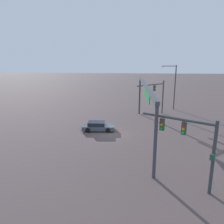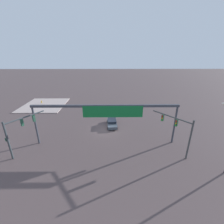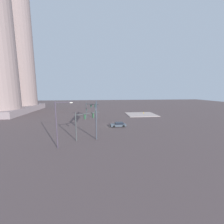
{
  "view_description": "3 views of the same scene",
  "coord_description": "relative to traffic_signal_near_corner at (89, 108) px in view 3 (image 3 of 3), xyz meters",
  "views": [
    {
      "loc": [
        26.97,
        2.01,
        9.56
      ],
      "look_at": [
        -0.6,
        0.29,
        2.68
      ],
      "focal_mm": 35.74,
      "sensor_mm": 36.0,
      "label": 1
    },
    {
      "loc": [
        -0.77,
        24.89,
        13.42
      ],
      "look_at": [
        -1.05,
        -1.62,
        2.84
      ],
      "focal_mm": 24.29,
      "sensor_mm": 36.0,
      "label": 2
    },
    {
      "loc": [
        -37.76,
        4.09,
        9.9
      ],
      "look_at": [
        0.88,
        -0.03,
        3.82
      ],
      "focal_mm": 22.21,
      "sensor_mm": 36.0,
      "label": 3
    }
  ],
  "objects": [
    {
      "name": "sidewalk_corner",
      "position": [
        5.43,
        -20.76,
        -3.7
      ],
      "size": [
        10.73,
        11.73,
        0.15
      ],
      "primitive_type": "cube",
      "color": "#AF9C96",
      "rests_on": "ground"
    },
    {
      "name": "fire_hydrant_on_curb",
      "position": [
        6.74,
        -22.27,
        -3.29
      ],
      "size": [
        0.33,
        0.22,
        0.71
      ],
      "color": "gold",
      "rests_on": "sidewalk_corner"
    },
    {
      "name": "streetlamp_curved_arm",
      "position": [
        -25.87,
        3.74,
        0.97
      ],
      "size": [
        0.75,
        2.91,
        8.08
      ],
      "rotation": [
        0.0,
        0.0,
        -1.39
      ],
      "color": "#3F3644",
      "rests_on": "ground"
    },
    {
      "name": "traffic_signal_opposite_side",
      "position": [
        -21.51,
        0.13,
        0.16
      ],
      "size": [
        3.84,
        4.78,
        5.69
      ],
      "rotation": [
        0.0,
        0.0,
        -0.9
      ],
      "color": "#3C4041",
      "rests_on": "ground"
    },
    {
      "name": "overhead_sign_gantry",
      "position": [
        -11.91,
        -2.47,
        1.56
      ],
      "size": [
        21.4,
        0.43,
        6.34
      ],
      "color": "#383C46",
      "rests_on": "ground"
    },
    {
      "name": "ground_plane",
      "position": [
        -11.63,
        -6.89,
        -3.77
      ],
      "size": [
        212.75,
        212.75,
        0.0
      ],
      "primitive_type": "plane",
      "color": "#504242"
    },
    {
      "name": "traffic_signal_near_corner",
      "position": [
        0.0,
        0.0,
        0.0
      ],
      "size": [
        3.5,
        4.82,
        5.45
      ],
      "rotation": [
        0.0,
        0.0,
        -2.15
      ],
      "color": "#323A3E",
      "rests_on": "ground"
    },
    {
      "name": "highrise_twin_tower",
      "position": [
        17.42,
        35.82,
        23.75
      ],
      "size": [
        33.16,
        17.22,
        55.6
      ],
      "color": "gray",
      "rests_on": "ground"
    },
    {
      "name": "sedan_car_approaching",
      "position": [
        -12.69,
        -8.52,
        -3.2
      ],
      "size": [
        2.01,
        4.28,
        1.21
      ],
      "rotation": [
        0.0,
        0.0,
        1.61
      ],
      "color": "#404953",
      "rests_on": "ground"
    }
  ]
}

